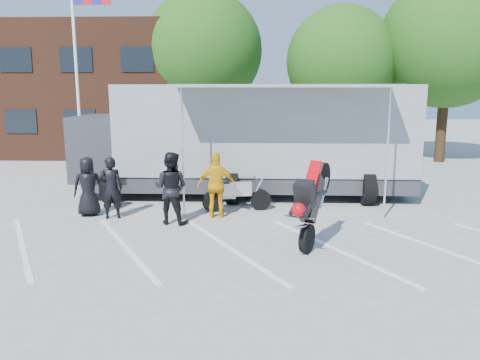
# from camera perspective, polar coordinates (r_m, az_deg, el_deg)

# --- Properties ---
(ground) EXTENTS (100.00, 100.00, 0.00)m
(ground) POSITION_cam_1_polar(r_m,az_deg,el_deg) (9.84, -2.81, -10.15)
(ground) COLOR #AAA9A4
(ground) RESTS_ON ground
(parking_bay_lines) EXTENTS (18.09, 13.33, 0.01)m
(parking_bay_lines) POSITION_cam_1_polar(r_m,az_deg,el_deg) (10.77, -2.37, -8.21)
(parking_bay_lines) COLOR white
(parking_bay_lines) RESTS_ON ground
(office_building) EXTENTS (18.00, 8.00, 7.00)m
(office_building) POSITION_cam_1_polar(r_m,az_deg,el_deg) (29.22, -20.01, 10.18)
(office_building) COLOR #4E2919
(office_building) RESTS_ON ground
(flagpole) EXTENTS (1.61, 0.12, 8.00)m
(flagpole) POSITION_cam_1_polar(r_m,az_deg,el_deg) (20.46, -18.75, 14.59)
(flagpole) COLOR white
(flagpole) RESTS_ON ground
(tree_left) EXTENTS (6.12, 6.12, 8.64)m
(tree_left) POSITION_cam_1_polar(r_m,az_deg,el_deg) (25.39, -4.48, 15.45)
(tree_left) COLOR #382314
(tree_left) RESTS_ON ground
(tree_mid) EXTENTS (5.44, 5.44, 7.68)m
(tree_mid) POSITION_cam_1_polar(r_m,az_deg,el_deg) (24.55, 12.23, 13.94)
(tree_mid) COLOR #382314
(tree_mid) RESTS_ON ground
(tree_right) EXTENTS (6.46, 6.46, 9.12)m
(tree_right) POSITION_cam_1_polar(r_m,az_deg,el_deg) (25.48, 24.07, 15.25)
(tree_right) COLOR #382314
(tree_right) RESTS_ON ground
(transporter_truck) EXTENTS (11.67, 5.69, 3.70)m
(transporter_truck) POSITION_cam_1_polar(r_m,az_deg,el_deg) (15.93, 1.18, -1.92)
(transporter_truck) COLOR gray
(transporter_truck) RESTS_ON ground
(parked_motorcycle) EXTENTS (2.19, 1.06, 1.10)m
(parked_motorcycle) POSITION_cam_1_polar(r_m,az_deg,el_deg) (13.95, -0.39, -3.77)
(parked_motorcycle) COLOR silver
(parked_motorcycle) RESTS_ON ground
(stunt_bike_rider) EXTENTS (1.58, 2.02, 2.15)m
(stunt_bike_rider) POSITION_cam_1_polar(r_m,az_deg,el_deg) (11.16, 9.39, -7.70)
(stunt_bike_rider) COLOR black
(stunt_bike_rider) RESTS_ON ground
(spectator_leather_a) EXTENTS (0.95, 0.76, 1.69)m
(spectator_leather_a) POSITION_cam_1_polar(r_m,az_deg,el_deg) (13.93, -18.03, -0.76)
(spectator_leather_a) COLOR black
(spectator_leather_a) RESTS_ON ground
(spectator_leather_b) EXTENTS (0.70, 0.53, 1.74)m
(spectator_leather_b) POSITION_cam_1_polar(r_m,az_deg,el_deg) (13.45, -15.44, -0.92)
(spectator_leather_b) COLOR black
(spectator_leather_b) RESTS_ON ground
(spectator_leather_c) EXTENTS (1.08, 0.93, 1.94)m
(spectator_leather_c) POSITION_cam_1_polar(r_m,az_deg,el_deg) (12.59, -8.42, -0.97)
(spectator_leather_c) COLOR black
(spectator_leather_c) RESTS_ON ground
(spectator_hivis) EXTENTS (1.10, 0.50, 1.84)m
(spectator_hivis) POSITION_cam_1_polar(r_m,az_deg,el_deg) (13.05, -2.86, -0.66)
(spectator_hivis) COLOR #F2AF0C
(spectator_hivis) RESTS_ON ground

